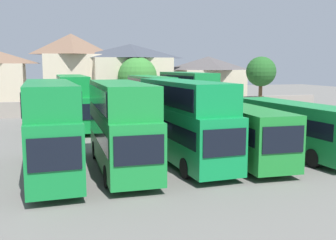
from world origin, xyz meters
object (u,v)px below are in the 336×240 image
object	(u,v)px
house_terrace_right	(131,76)
tree_left_of_lot	(261,72)
bus_3	(184,117)
bus_5	(294,125)
bus_8	(151,98)
house_terrace_far_right	(208,80)
bus_9	(187,95)
bus_6	(72,99)
bus_7	(109,107)
bus_4	(237,129)
tree_behind_wall	(137,77)
house_terrace_centre	(72,71)
bus_2	(120,121)
bus_1	(50,123)

from	to	relation	value
house_terrace_right	tree_left_of_lot	bearing A→B (deg)	-29.50
bus_3	bus_5	xyz separation A→B (m)	(7.70, -0.06, -0.84)
bus_5	bus_8	bearing A→B (deg)	-163.10
house_terrace_far_right	bus_8	bearing A→B (deg)	-126.96
bus_5	bus_9	world-z (taller)	bus_9
bus_5	house_terrace_far_right	xyz separation A→B (m)	(7.42, 33.28, 1.74)
bus_6	house_terrace_far_right	bearing A→B (deg)	129.64
bus_6	bus_8	xyz separation A→B (m)	(7.59, 0.13, -0.06)
bus_3	bus_7	distance (m)	15.05
bus_6	bus_3	bearing A→B (deg)	19.77
bus_6	bus_7	size ratio (longest dim) A/B	1.06
house_terrace_right	house_terrace_far_right	bearing A→B (deg)	6.58
bus_6	house_terrace_far_right	distance (m)	27.49
bus_4	bus_9	xyz separation A→B (m)	(1.89, 14.97, 0.99)
bus_3	house_terrace_far_right	world-z (taller)	house_terrace_far_right
tree_behind_wall	bus_5	bearing A→B (deg)	-80.50
bus_3	bus_8	size ratio (longest dim) A/B	1.01
house_terrace_centre	tree_behind_wall	world-z (taller)	house_terrace_centre
bus_4	house_terrace_centre	bearing A→B (deg)	-163.77
bus_2	bus_8	world-z (taller)	bus_2
bus_1	house_terrace_far_right	world-z (taller)	house_terrace_far_right
bus_3	bus_8	distance (m)	15.63
house_terrace_centre	tree_left_of_lot	bearing A→B (deg)	-24.18
bus_1	bus_3	distance (m)	7.75
bus_2	bus_7	size ratio (longest dim) A/B	0.99
bus_9	tree_behind_wall	size ratio (longest dim) A/B	1.49
bus_4	bus_6	world-z (taller)	bus_6
bus_7	bus_9	size ratio (longest dim) A/B	1.00
bus_2	bus_5	bearing A→B (deg)	93.38
bus_7	tree_left_of_lot	size ratio (longest dim) A/B	1.48
bus_8	bus_3	bearing A→B (deg)	-8.33
bus_5	house_terrace_centre	world-z (taller)	house_terrace_centre
bus_3	house_terrace_centre	world-z (taller)	house_terrace_centre
bus_8	house_terrace_centre	distance (m)	19.37
bus_4	house_terrace_right	bearing A→B (deg)	-176.76
bus_1	tree_behind_wall	xyz separation A→B (m)	(10.80, 28.09, 1.66)
bus_1	house_terrace_right	size ratio (longest dim) A/B	1.01
house_terrace_centre	house_terrace_right	size ratio (longest dim) A/B	0.93
bus_6	house_terrace_far_right	size ratio (longest dim) A/B	1.13
bus_6	house_terrace_right	distance (m)	18.71
bus_4	bus_3	bearing A→B (deg)	-89.52
house_terrace_centre	house_terrace_right	xyz separation A→B (m)	(7.82, -1.73, -0.70)
bus_3	house_terrace_right	distance (m)	32.01
bus_8	tree_left_of_lot	bearing A→B (deg)	113.10
house_terrace_far_right	tree_behind_wall	xyz separation A→B (m)	(-12.06, -5.57, 0.78)
bus_3	tree_behind_wall	world-z (taller)	tree_behind_wall
bus_6	bus_1	bearing A→B (deg)	-7.86
bus_8	house_terrace_centre	bearing A→B (deg)	-161.50
bus_4	tree_behind_wall	world-z (taller)	tree_behind_wall
bus_7	tree_left_of_lot	bearing A→B (deg)	113.87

